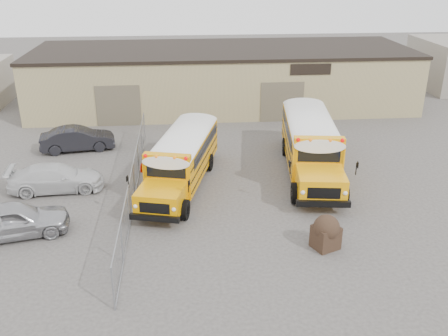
{
  "coord_description": "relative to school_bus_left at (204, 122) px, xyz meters",
  "views": [
    {
      "loc": [
        -3.41,
        -20.46,
        11.5
      ],
      "look_at": [
        -1.4,
        2.67,
        1.6
      ],
      "focal_mm": 40.0,
      "sensor_mm": 36.0,
      "label": 1
    }
  ],
  "objects": [
    {
      "name": "school_bus_right",
      "position": [
        6.75,
        2.05,
        0.18
      ],
      "size": [
        3.93,
        10.87,
        3.11
      ],
      "color": "#F7A108",
      "rests_on": "ground"
    },
    {
      "name": "school_bus_left",
      "position": [
        0.0,
        0.0,
        0.0
      ],
      "size": [
        4.66,
        9.87,
        2.81
      ],
      "color": "orange",
      "rests_on": "ground"
    },
    {
      "name": "car_white",
      "position": [
        -8.11,
        -5.98,
        -0.92
      ],
      "size": [
        5.03,
        2.37,
        1.42
      ],
      "primitive_type": "imported",
      "rotation": [
        0.0,
        0.0,
        1.65
      ],
      "color": "silver",
      "rests_on": "ground"
    },
    {
      "name": "car_dark",
      "position": [
        -8.06,
        -0.01,
        -0.87
      ],
      "size": [
        4.79,
        2.33,
        1.51
      ],
      "primitive_type": "imported",
      "rotation": [
        0.0,
        0.0,
        1.73
      ],
      "color": "black",
      "rests_on": "ground"
    },
    {
      "name": "tarp_bundle",
      "position": [
        4.53,
        -12.79,
        -0.84
      ],
      "size": [
        1.3,
        1.25,
        1.53
      ],
      "color": "black",
      "rests_on": "ground"
    },
    {
      "name": "chainlink_fence",
      "position": [
        -3.95,
        -7.19,
        -0.72
      ],
      "size": [
        0.07,
        18.07,
        1.81
      ],
      "color": "gray",
      "rests_on": "ground"
    },
    {
      "name": "car_silver",
      "position": [
        -8.92,
        -10.63,
        -0.82
      ],
      "size": [
        5.0,
        2.86,
        1.6
      ],
      "primitive_type": "imported",
      "rotation": [
        0.0,
        0.0,
        1.79
      ],
      "color": "#ACADB1",
      "rests_on": "ground"
    },
    {
      "name": "warehouse",
      "position": [
        2.05,
        9.81,
        0.75
      ],
      "size": [
        30.2,
        10.2,
        4.67
      ],
      "color": "#8A7D55",
      "rests_on": "ground"
    },
    {
      "name": "ground",
      "position": [
        2.05,
        -10.19,
        -1.62
      ],
      "size": [
        120.0,
        120.0,
        0.0
      ],
      "primitive_type": "plane",
      "color": "#44413E",
      "rests_on": "ground"
    }
  ]
}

